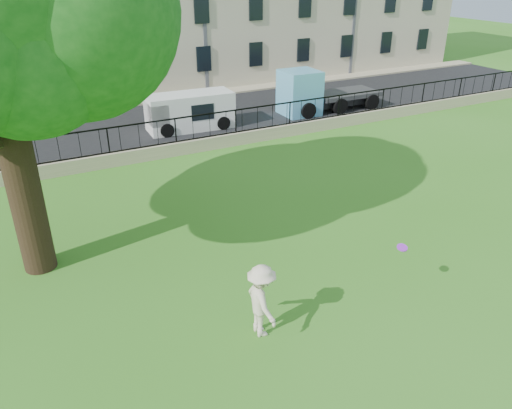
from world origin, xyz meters
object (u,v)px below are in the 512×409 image
man (262,301)px  blue_truck (328,89)px  frisbee (402,248)px  white_van (190,111)px

man → blue_truck: (12.91, 15.51, 0.31)m
frisbee → white_van: size_ratio=0.06×
white_van → blue_truck: size_ratio=0.75×
frisbee → white_van: (0.70, 16.39, -0.65)m
man → blue_truck: bearing=-36.6°
frisbee → blue_truck: 18.46m
white_van → blue_truck: 8.51m
man → frisbee: bearing=-94.6°
white_van → frisbee: bearing=-89.2°
man → white_van: bearing=-12.4°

